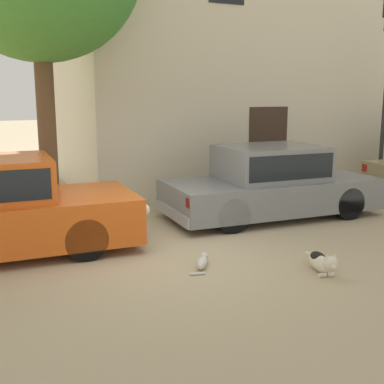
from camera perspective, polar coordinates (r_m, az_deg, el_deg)
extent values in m
plane|color=tan|center=(7.65, -2.95, -7.23)|extent=(80.00, 80.00, 0.00)
cube|color=#999BA0|center=(8.45, -7.18, -3.67)|extent=(0.22, 1.78, 0.20)
sphere|color=silver|center=(9.05, -8.29, -0.08)|extent=(0.20, 0.20, 0.20)
sphere|color=silver|center=(7.68, -5.58, -2.06)|extent=(0.20, 0.20, 0.20)
cylinder|color=black|center=(9.02, -14.00, -2.55)|extent=(0.65, 0.24, 0.64)
cylinder|color=black|center=(7.49, -12.11, -5.33)|extent=(0.65, 0.24, 0.64)
cube|color=slate|center=(10.02, 9.08, -0.21)|extent=(4.32, 2.07, 0.60)
cube|color=slate|center=(9.89, 8.98, 3.36)|extent=(2.04, 1.67, 0.66)
cube|color=black|center=(9.89, 8.99, 3.42)|extent=(1.88, 1.69, 0.46)
cube|color=#999BA0|center=(11.27, 18.17, -0.35)|extent=(0.23, 1.77, 0.20)
cube|color=#999BA0|center=(9.18, -2.19, -2.38)|extent=(0.23, 1.77, 0.20)
sphere|color=silver|center=(11.78, 16.12, 1.88)|extent=(0.20, 0.20, 0.20)
sphere|color=silver|center=(10.70, 20.88, 0.66)|extent=(0.20, 0.20, 0.20)
cube|color=red|center=(9.82, -3.77, 0.57)|extent=(0.05, 0.18, 0.18)
cube|color=red|center=(8.39, -0.38, -1.28)|extent=(0.05, 0.18, 0.18)
cylinder|color=black|center=(11.39, 12.42, 0.36)|extent=(0.64, 0.24, 0.63)
cylinder|color=black|center=(10.14, 17.54, -1.25)|extent=(0.64, 0.24, 0.63)
cylinder|color=black|center=(10.18, 0.61, -0.66)|extent=(0.64, 0.24, 0.63)
cylinder|color=black|center=(8.77, 4.68, -2.68)|extent=(0.64, 0.24, 0.63)
cube|color=red|center=(12.76, 19.28, 2.63)|extent=(0.05, 0.18, 0.18)
cube|color=beige|center=(15.53, 9.06, 15.69)|extent=(12.18, 5.24, 7.29)
cube|color=#38281E|center=(12.35, 8.71, 4.79)|extent=(1.10, 0.02, 2.10)
cylinder|color=beige|center=(7.03, 15.64, -9.13)|extent=(0.11, 0.09, 0.06)
cylinder|color=beige|center=(6.98, 14.78, -9.22)|extent=(0.11, 0.09, 0.06)
ellipsoid|color=beige|center=(7.19, 14.39, -7.84)|extent=(0.34, 0.60, 0.24)
ellipsoid|color=black|center=(7.21, 14.28, -7.24)|extent=(0.26, 0.35, 0.13)
sphere|color=beige|center=(6.86, 15.64, -7.92)|extent=(0.20, 0.20, 0.20)
cone|color=beige|center=(6.77, 16.00, -8.31)|extent=(0.13, 0.13, 0.11)
cone|color=beige|center=(6.85, 16.12, -7.18)|extent=(0.08, 0.08, 0.09)
cone|color=beige|center=(6.80, 15.23, -7.27)|extent=(0.08, 0.08, 0.09)
cylinder|color=beige|center=(7.49, 13.29, -6.90)|extent=(0.10, 0.21, 0.09)
ellipsoid|color=beige|center=(7.08, 1.16, -8.14)|extent=(0.34, 0.40, 0.15)
sphere|color=beige|center=(7.29, 1.43, -7.38)|extent=(0.11, 0.11, 0.11)
cone|color=beige|center=(7.28, 1.22, -7.04)|extent=(0.05, 0.05, 0.04)
cone|color=beige|center=(7.27, 1.65, -7.06)|extent=(0.05, 0.05, 0.04)
cylinder|color=beige|center=(6.83, 0.61, -9.37)|extent=(0.22, 0.09, 0.04)
cylinder|color=#2D2B28|center=(13.43, 21.22, 8.52)|extent=(0.10, 0.10, 3.90)
cylinder|color=brown|center=(9.57, -16.29, 6.26)|extent=(0.33, 0.33, 3.33)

